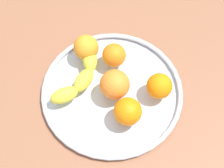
# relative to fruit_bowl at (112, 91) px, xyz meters

# --- Properties ---
(ground_plane) EXTENTS (1.60, 1.60, 0.04)m
(ground_plane) POSITION_rel_fruit_bowl_xyz_m (0.00, 0.00, -0.03)
(ground_plane) COLOR brown
(fruit_bowl) EXTENTS (0.35, 0.35, 0.02)m
(fruit_bowl) POSITION_rel_fruit_bowl_xyz_m (0.00, 0.00, 0.00)
(fruit_bowl) COLOR silver
(fruit_bowl) RESTS_ON ground_plane
(banana) EXTENTS (0.20, 0.09, 0.04)m
(banana) POSITION_rel_fruit_bowl_xyz_m (-0.02, 0.08, 0.03)
(banana) COLOR yellow
(banana) RESTS_ON fruit_bowl
(orange_back_right) EXTENTS (0.07, 0.07, 0.07)m
(orange_back_right) POSITION_rel_fruit_bowl_xyz_m (-0.00, -0.01, 0.05)
(orange_back_right) COLOR orange
(orange_back_right) RESTS_ON fruit_bowl
(orange_front_left) EXTENTS (0.06, 0.06, 0.06)m
(orange_front_left) POSITION_rel_fruit_bowl_xyz_m (0.07, 0.04, 0.04)
(orange_front_left) COLOR orange
(orange_front_left) RESTS_ON fruit_bowl
(orange_front_right) EXTENTS (0.06, 0.06, 0.06)m
(orange_front_right) POSITION_rel_fruit_bowl_xyz_m (0.06, -0.09, 0.04)
(orange_front_right) COLOR orange
(orange_front_right) RESTS_ON fruit_bowl
(orange_back_left) EXTENTS (0.06, 0.06, 0.06)m
(orange_back_left) POSITION_rel_fruit_bowl_xyz_m (0.05, 0.12, 0.04)
(orange_back_left) COLOR orange
(orange_back_left) RESTS_ON fruit_bowl
(orange_center) EXTENTS (0.07, 0.07, 0.07)m
(orange_center) POSITION_rel_fruit_bowl_xyz_m (-0.04, -0.07, 0.04)
(orange_center) COLOR orange
(orange_center) RESTS_ON fruit_bowl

